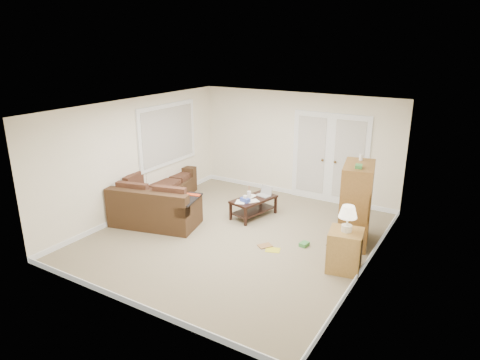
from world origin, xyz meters
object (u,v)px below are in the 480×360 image
Objects in this scene: coffee_table at (254,206)px; tv_armoire at (356,204)px; sectional_sofa at (158,198)px; side_cabinet at (345,247)px.

coffee_table is 0.68× the size of tv_armoire.
tv_armoire reaches higher than sectional_sofa.
tv_armoire is at bearing 88.96° from side_cabinet.
sectional_sofa is 4.32m from side_cabinet.
tv_armoire is 1.45× the size of side_cabinet.
coffee_table is at bearing 165.18° from tv_armoire.
side_cabinet is (2.38, -1.19, 0.18)m from coffee_table.
tv_armoire is at bearing -3.51° from sectional_sofa.
tv_armoire is (2.20, -0.10, 0.54)m from coffee_table.
sectional_sofa is at bearing 178.52° from tv_armoire.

